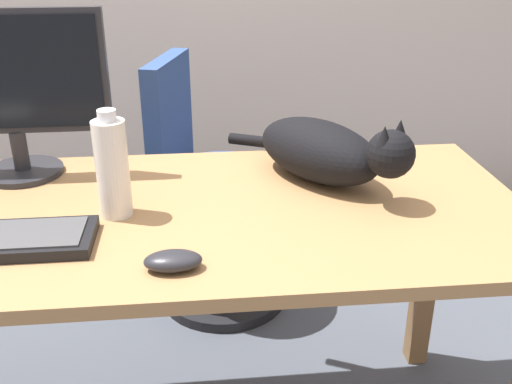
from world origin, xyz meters
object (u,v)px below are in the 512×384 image
Objects in this scene: cat at (325,150)px; office_chair at (209,203)px; monitor at (9,88)px; spray_bottle at (112,168)px; computer_mouse at (173,261)px.

office_chair is at bearing 114.79° from cat.
office_chair is at bearing 45.93° from monitor.
spray_bottle is (-0.21, -0.75, 0.45)m from office_chair.
cat is 0.52m from spray_bottle.
office_chair is 0.89m from monitor.
monitor is at bearing 171.18° from cat.
spray_bottle is at bearing -105.82° from office_chair.
office_chair is 1.06m from computer_mouse.
computer_mouse is (0.40, -0.50, -0.21)m from monitor.
cat is 0.53m from computer_mouse.
cat is 2.12× the size of spray_bottle.
monitor is 0.94× the size of cat.
office_chair is 1.92× the size of monitor.
cat reaches higher than computer_mouse.
monitor reaches higher than office_chair.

